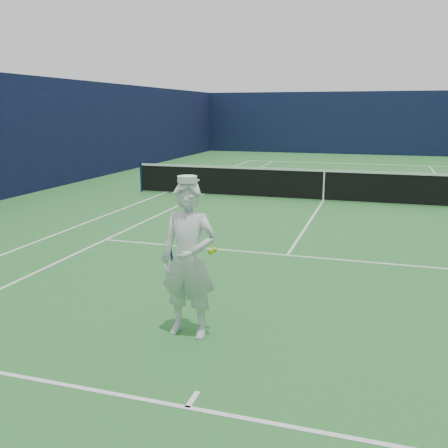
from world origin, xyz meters
name	(u,v)px	position (x,y,z in m)	size (l,w,h in m)	color
ground	(323,201)	(0.00, 0.00, 0.00)	(80.00, 80.00, 0.00)	#2B722F
court_markings	(323,201)	(0.00, 0.00, 0.00)	(11.03, 23.83, 0.01)	white
windscreen_fence	(326,138)	(0.00, 0.00, 2.00)	(20.12, 36.12, 4.00)	#0E1533
tennis_net	(324,184)	(0.00, 0.00, 0.55)	(12.88, 0.09, 1.07)	#141E4C
tennis_player	(189,259)	(-0.58, -10.32, 1.01)	(0.80, 0.52, 2.07)	white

